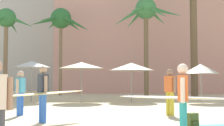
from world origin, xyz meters
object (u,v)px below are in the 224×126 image
at_px(person_far_right, 42,92).
at_px(palm_tree_left, 61,22).
at_px(cafe_umbrella_4, 201,69).
at_px(person_mid_left, 182,98).
at_px(person_near_left, 170,90).
at_px(cafe_umbrella_3, 32,64).
at_px(cafe_umbrella_5, 81,65).
at_px(palm_tree_center, 146,15).
at_px(palm_tree_right, 6,24).
at_px(backpack, 193,121).
at_px(person_mid_right, 20,91).
at_px(cafe_umbrella_0, 131,67).

bearing_deg(person_far_right, palm_tree_left, 65.35).
distance_m(palm_tree_left, cafe_umbrella_4, 13.20).
xyz_separation_m(person_mid_left, person_near_left, (0.42, 4.25, 0.03)).
xyz_separation_m(palm_tree_left, cafe_umbrella_3, (-0.15, -7.52, -4.03)).
height_order(cafe_umbrella_5, person_mid_left, cafe_umbrella_5).
height_order(palm_tree_center, palm_tree_right, palm_tree_center).
distance_m(palm_tree_right, cafe_umbrella_5, 9.68).
distance_m(cafe_umbrella_3, cafe_umbrella_4, 9.86).
bearing_deg(palm_tree_left, backpack, -67.15).
bearing_deg(palm_tree_left, cafe_umbrella_3, -91.15).
height_order(palm_tree_center, person_mid_right, palm_tree_center).
bearing_deg(cafe_umbrella_0, person_mid_right, -121.66).
bearing_deg(person_near_left, palm_tree_right, 99.74).
relative_size(cafe_umbrella_0, person_mid_left, 0.95).
relative_size(palm_tree_right, person_mid_right, 4.25).
bearing_deg(backpack, person_near_left, 152.25).
bearing_deg(person_mid_right, cafe_umbrella_0, 63.71).
bearing_deg(person_mid_left, person_far_right, -16.85).
bearing_deg(palm_tree_right, cafe_umbrella_5, -40.45).
xyz_separation_m(palm_tree_right, person_mid_right, (5.46, -12.25, -4.84)).
distance_m(person_far_right, person_mid_right, 2.28).
bearing_deg(cafe_umbrella_0, person_mid_left, -86.00).
bearing_deg(person_near_left, palm_tree_center, 56.25).
bearing_deg(cafe_umbrella_4, palm_tree_right, 156.30).
bearing_deg(person_near_left, cafe_umbrella_4, 32.99).
xyz_separation_m(palm_tree_right, person_near_left, (10.98, -12.05, -4.81)).
bearing_deg(person_far_right, palm_tree_right, 81.14).
distance_m(palm_tree_center, palm_tree_right, 11.40).
relative_size(palm_tree_left, cafe_umbrella_5, 2.78).
distance_m(cafe_umbrella_4, person_mid_right, 10.39).
bearing_deg(cafe_umbrella_0, person_near_left, -80.09).
height_order(palm_tree_right, cafe_umbrella_4, palm_tree_right).
bearing_deg(cafe_umbrella_3, cafe_umbrella_5, -2.42).
relative_size(palm_tree_right, cafe_umbrella_4, 3.17).
bearing_deg(person_near_left, person_mid_left, -128.19).
height_order(palm_tree_center, person_far_right, palm_tree_center).
relative_size(cafe_umbrella_4, person_near_left, 1.29).
distance_m(cafe_umbrella_5, person_mid_right, 6.69).
xyz_separation_m(cafe_umbrella_3, person_far_right, (2.90, -8.42, -1.30)).
height_order(palm_tree_center, cafe_umbrella_0, palm_tree_center).
height_order(palm_tree_left, person_mid_left, palm_tree_left).
bearing_deg(person_mid_right, person_near_left, 7.44).
bearing_deg(person_far_right, person_mid_left, -64.22).
bearing_deg(palm_tree_center, backpack, -90.54).
bearing_deg(palm_tree_center, cafe_umbrella_0, -102.19).
relative_size(cafe_umbrella_0, backpack, 6.48).
bearing_deg(palm_tree_right, cafe_umbrella_4, -23.70).
height_order(person_far_right, person_near_left, person_far_right).
xyz_separation_m(palm_tree_left, person_mid_left, (6.55, -18.11, -5.35)).
bearing_deg(cafe_umbrella_5, backpack, -65.08).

